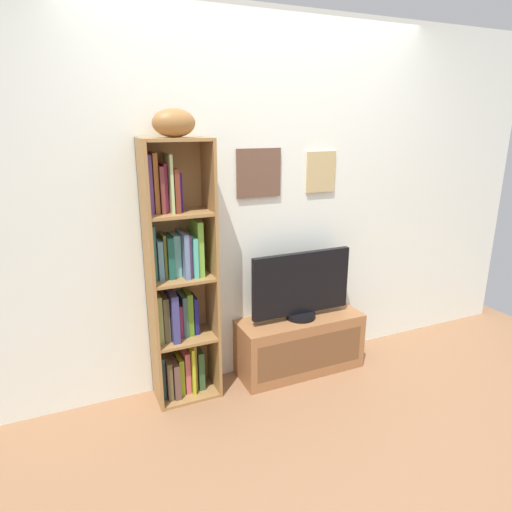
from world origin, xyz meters
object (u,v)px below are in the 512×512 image
football (174,123)px  television (302,286)px  tv_stand (300,344)px  bookshelf (177,285)px

football → television: (0.87, -0.03, -1.13)m
tv_stand → television: bearing=90.0°
tv_stand → bookshelf: bearing=175.6°
bookshelf → television: size_ratio=2.25×
football → tv_stand: football is taller
bookshelf → football: bearing=-53.6°
bookshelf → football: (0.02, -0.03, 1.01)m
bookshelf → football: size_ratio=6.64×
football → tv_stand: (0.87, -0.04, -1.60)m
bookshelf → television: (0.89, -0.07, -0.12)m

